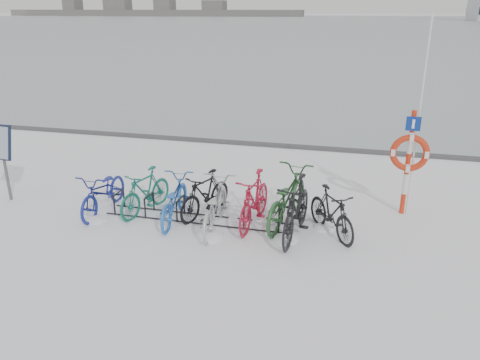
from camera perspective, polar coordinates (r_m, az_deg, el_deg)
ground at (r=10.03m, az=-5.28°, el=-4.80°), size 900.00×900.00×0.00m
ice_sheet at (r=163.63m, az=13.87°, el=18.16°), size 400.00×298.00×0.02m
quay_edge at (r=15.36m, az=2.00°, el=4.41°), size 400.00×0.25×0.10m
bike_rack at (r=9.96m, az=-5.31°, el=-3.85°), size 4.00×0.48×0.46m
info_board at (r=11.84m, az=-27.15°, el=3.65°), size 0.62×0.29×1.81m
lifebuoy_station at (r=10.37m, az=19.98°, el=3.10°), size 0.80×0.23×4.14m
shoreline at (r=296.28m, az=-11.39°, el=19.54°), size 180.00×12.00×9.50m
bike_0 at (r=10.65m, az=-16.28°, el=-1.18°), size 0.69×1.88×0.98m
bike_1 at (r=10.40m, az=-11.47°, el=-1.21°), size 0.86×1.73×1.00m
bike_2 at (r=9.91m, az=-8.10°, el=-2.20°), size 0.83×1.90×0.97m
bike_3 at (r=10.06m, az=-4.27°, el=-1.60°), size 1.02×1.71×0.99m
bike_4 at (r=9.45m, az=-3.13°, el=-2.96°), size 0.82×2.00×1.03m
bike_5 at (r=9.60m, az=1.76°, el=-2.24°), size 0.70×1.92×1.13m
bike_6 at (r=9.75m, az=5.70°, el=-1.89°), size 1.15×2.30×1.15m
bike_7 at (r=9.14m, az=6.91°, el=-3.30°), size 0.77×2.05×1.21m
bike_8 at (r=9.36m, az=11.11°, el=-3.72°), size 1.31×1.60×0.98m
snow_drifts at (r=9.65m, az=-2.17°, el=-5.79°), size 5.62×1.55×0.20m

